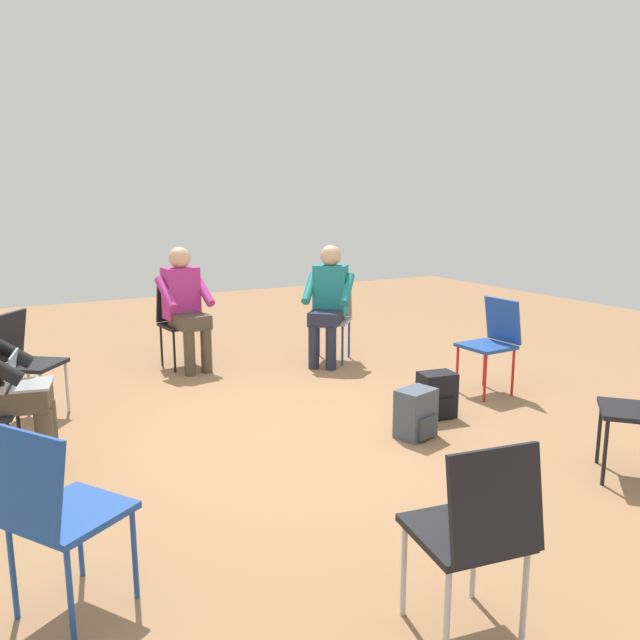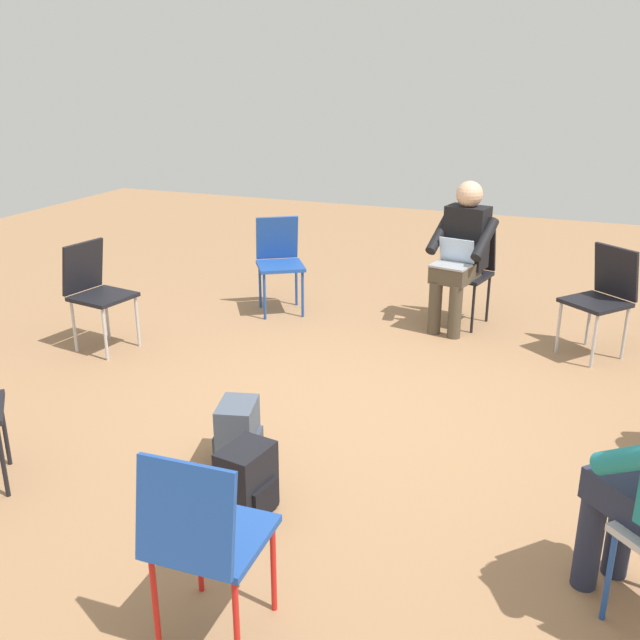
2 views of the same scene
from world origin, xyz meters
The scene contains 9 objects.
ground_plane centered at (0.00, 0.00, 0.00)m, with size 14.00×14.00×0.00m, color #99704C.
chair_northwest centered at (-1.41, 1.77, 0.50)m, with size 0.56×0.58×0.85m.
chair_northeast centered at (1.33, 1.70, 0.50)m, with size 0.58×0.58×0.85m.
chair_south centered at (0.02, -2.00, 0.50)m, with size 0.41×0.45×0.85m.
chair_west centered at (-2.35, 0.39, 0.50)m, with size 0.49×0.46×0.85m.
chair_north centered at (0.23, 2.09, 0.50)m, with size 0.47×0.51×0.85m.
person_with_laptop centered at (0.19, 1.92, 0.69)m, with size 0.56×0.58×1.24m.
backpack_near_laptop_user centered at (-0.51, -0.75, 0.16)m, with size 0.29×0.32×0.36m.
backpack_by_empty_chair centered at (-0.24, -1.17, 0.16)m, with size 0.28×0.31×0.36m.
Camera 2 is at (1.24, -3.89, 2.13)m, focal length 40.00 mm.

